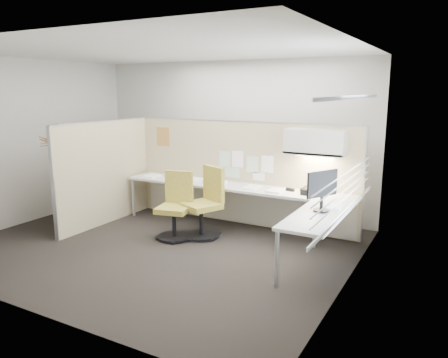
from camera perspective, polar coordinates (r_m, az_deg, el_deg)
The scene contains 27 objects.
floor at distance 6.66m, azimuth -8.41°, elevation -8.58°, with size 5.50×4.50×0.01m, color black.
ceiling at distance 6.28m, azimuth -9.20°, elevation 16.25°, with size 5.50×4.50×0.01m, color white.
wall_back at distance 8.20m, azimuth 0.84°, elevation 5.46°, with size 5.50×0.02×2.80m, color beige.
wall_front at distance 4.77m, azimuth -25.44°, elevation -0.22°, with size 5.50×0.02×2.80m, color beige.
wall_left at distance 8.28m, azimuth -24.13°, elevation 4.50°, with size 0.02×4.50×2.80m, color beige.
wall_right at distance 5.15m, azimuth 16.33°, elevation 1.26°, with size 0.02×4.50×2.80m, color beige.
window_pane at distance 5.13m, azimuth 16.15°, elevation 2.93°, with size 0.01×2.80×1.30m, color #A7B2C2.
partition_back at distance 7.46m, azimuth 2.22°, elevation 0.75°, with size 4.10×0.06×1.75m, color tan.
partition_left at distance 7.75m, azimuth -15.24°, elevation 0.76°, with size 0.06×2.20×1.75m, color tan.
desk at distance 6.94m, azimuth 3.26°, elevation -2.40°, with size 4.00×2.07×0.73m.
overhead_bin at distance 6.67m, azimuth 11.89°, elevation 4.73°, with size 0.90×0.36×0.38m, color beige.
task_light_strip at distance 6.70m, azimuth 11.82°, elevation 2.95°, with size 0.60×0.06×0.02m, color #FFEABF.
pinned_papers at distance 7.37m, azimuth 2.66°, elevation 1.86°, with size 1.01×0.00×0.47m.
poster at distance 8.19m, azimuth -7.97°, elevation 5.48°, with size 0.28×0.00×0.35m, color orange.
chair_left at distance 6.85m, azimuth -2.45°, elevation -3.39°, with size 0.67×0.68×1.09m.
chair_right at distance 6.84m, azimuth -6.33°, elevation -3.75°, with size 0.57×0.59×1.02m.
monitor at distance 5.74m, azimuth 12.70°, elevation -1.20°, with size 0.27×0.46×0.53m.
phone at distance 6.67m, azimuth 10.97°, elevation -1.59°, with size 0.23×0.22×0.12m.
stapler at distance 6.86m, azimuth 8.65°, elevation -1.38°, with size 0.14×0.04×0.05m, color black.
tape_dispenser at distance 6.69m, azimuth 11.44°, elevation -1.77°, with size 0.10×0.06×0.06m, color black.
coat_hook at distance 7.07m, azimuth -21.48°, elevation 3.71°, with size 0.18×0.48×1.43m.
paper_stack_0 at distance 8.00m, azimuth -9.40°, elevation 0.38°, with size 0.23×0.30×0.03m, color white.
paper_stack_1 at distance 7.63m, azimuth -3.96°, elevation -0.06°, with size 0.23×0.30×0.02m, color white.
paper_stack_2 at distance 7.25m, azimuth -0.81°, elevation -0.54°, with size 0.23×0.30×0.05m, color white.
paper_stack_3 at distance 7.04m, azimuth 3.70°, elevation -1.06°, with size 0.23×0.30×0.02m, color white.
paper_stack_4 at distance 6.81m, azimuth 6.76°, elevation -1.51°, with size 0.23×0.30×0.03m, color white.
paper_stack_5 at distance 6.04m, azimuth 14.11°, elevation -3.53°, with size 0.23×0.30×0.02m, color white.
Camera 1 is at (3.82, -4.95, 2.29)m, focal length 35.00 mm.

